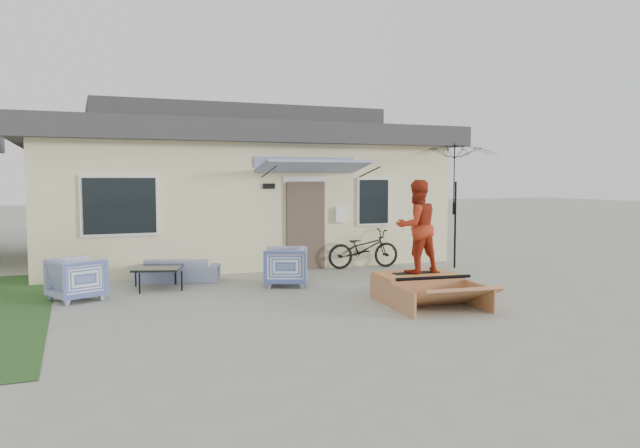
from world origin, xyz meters
name	(u,v)px	position (x,y,z in m)	size (l,w,h in m)	color
ground	(344,310)	(0.00, 0.00, 0.00)	(90.00, 90.00, 0.00)	gray
grass_strip	(5,311)	(-5.20, 2.00, 0.00)	(1.40, 8.00, 0.01)	#23481D
house	(229,187)	(0.00, 7.99, 1.94)	(10.80, 8.49, 4.10)	beige
loveseat	(178,266)	(-2.09, 3.88, 0.33)	(1.71, 0.50, 0.67)	#394D97
armchair_left	(77,277)	(-4.09, 2.55, 0.42)	(0.82, 0.77, 0.84)	#394D97
armchair_right	(285,264)	(-0.15, 2.57, 0.44)	(0.85, 0.80, 0.87)	#394D97
coffee_table	(158,278)	(-2.60, 3.16, 0.22)	(0.88, 0.88, 0.44)	black
bicycle	(363,244)	(2.39, 4.18, 0.58)	(0.63, 1.80, 1.15)	black
patio_umbrella	(456,196)	(4.47, 3.38, 1.75)	(2.48, 2.41, 2.20)	black
skate_ramp	(417,287)	(1.58, 0.31, 0.23)	(1.41, 1.88, 0.47)	#A46941
skateboard	(416,272)	(1.58, 0.35, 0.50)	(0.87, 0.22, 0.05)	black
skater	(417,224)	(1.58, 0.35, 1.36)	(0.81, 0.63, 1.67)	#A62C16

